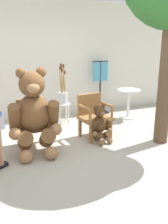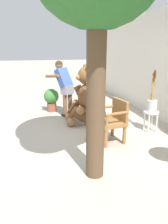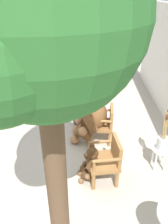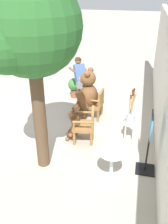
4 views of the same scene
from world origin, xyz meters
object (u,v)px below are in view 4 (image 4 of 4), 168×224
(teddy_bear_large, at_px, (86,94))
(clothing_display_stand, at_px, (149,142))
(wooden_chair_right, at_px, (86,124))
(round_side_table, at_px, (112,162))
(teddy_bear_small, at_px, (75,127))
(patio_tree, at_px, (27,32))
(brush_bucket, at_px, (131,116))
(person_visitor, at_px, (80,78))
(wooden_chair_left, at_px, (95,103))
(white_stool, at_px, (130,126))
(potted_plant, at_px, (75,86))

(teddy_bear_large, bearing_deg, clothing_display_stand, 40.55)
(wooden_chair_right, xyz_separation_m, round_side_table, (1.28, 0.81, -0.01))
(wooden_chair_right, relative_size, teddy_bear_large, 0.58)
(teddy_bear_small, distance_m, patio_tree, 2.79)
(clothing_display_stand, bearing_deg, teddy_bear_large, -139.45)
(patio_tree, bearing_deg, brush_bucket, 129.62)
(person_visitor, distance_m, patio_tree, 3.74)
(round_side_table, xyz_separation_m, clothing_display_stand, (-0.46, 0.68, 0.27))
(teddy_bear_small, distance_m, clothing_display_stand, 1.98)
(wooden_chair_left, bearing_deg, white_stool, 49.84)
(teddy_bear_small, bearing_deg, clothing_display_stand, 65.48)
(brush_bucket, bearing_deg, white_stool, 83.74)
(wooden_chair_right, xyz_separation_m, patio_tree, (1.18, -0.75, 2.39))
(wooden_chair_right, xyz_separation_m, teddy_bear_large, (-1.22, -0.26, 0.26))
(round_side_table, bearing_deg, teddy_bear_small, -139.29)
(clothing_display_stand, bearing_deg, wooden_chair_right, -118.94)
(round_side_table, bearing_deg, brush_bucket, 171.13)
(teddy_bear_large, bearing_deg, wooden_chair_right, 12.01)
(brush_bucket, bearing_deg, wooden_chair_right, -73.39)
(wooden_chair_left, bearing_deg, patio_tree, -17.42)
(person_visitor, distance_m, potted_plant, 0.77)
(teddy_bear_large, relative_size, teddy_bear_small, 2.00)
(clothing_display_stand, bearing_deg, white_stool, -159.43)
(teddy_bear_large, height_order, white_stool, teddy_bear_large)
(wooden_chair_left, xyz_separation_m, brush_bucket, (0.90, 1.06, 0.20))
(patio_tree, bearing_deg, potted_plant, -176.76)
(teddy_bear_large, bearing_deg, wooden_chair_left, 88.00)
(wooden_chair_left, distance_m, teddy_bear_large, 0.37)
(teddy_bear_small, height_order, potted_plant, teddy_bear_small)
(wooden_chair_left, height_order, teddy_bear_large, teddy_bear_large)
(person_visitor, relative_size, potted_plant, 2.22)
(patio_tree, bearing_deg, wooden_chair_left, 162.58)
(white_stool, relative_size, patio_tree, 0.12)
(teddy_bear_small, relative_size, brush_bucket, 0.80)
(brush_bucket, height_order, clothing_display_stand, brush_bucket)
(wooden_chair_right, distance_m, potted_plant, 2.67)
(round_side_table, bearing_deg, clothing_display_stand, 124.14)
(brush_bucket, xyz_separation_m, round_side_table, (1.60, -0.25, -0.22))
(wooden_chair_left, relative_size, teddy_bear_large, 0.58)
(round_side_table, xyz_separation_m, potted_plant, (-3.77, -1.77, -0.05))
(white_stool, distance_m, brush_bucket, 0.31)
(brush_bucket, distance_m, potted_plant, 2.98)
(teddy_bear_small, bearing_deg, round_side_table, 40.71)
(patio_tree, xyz_separation_m, potted_plant, (-3.67, -0.21, -2.45))
(brush_bucket, height_order, round_side_table, brush_bucket)
(patio_tree, bearing_deg, round_side_table, 86.31)
(brush_bucket, height_order, patio_tree, patio_tree)
(wooden_chair_left, distance_m, potted_plant, 1.60)
(wooden_chair_right, distance_m, patio_tree, 2.77)
(round_side_table, xyz_separation_m, patio_tree, (-0.10, -1.56, 2.40))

